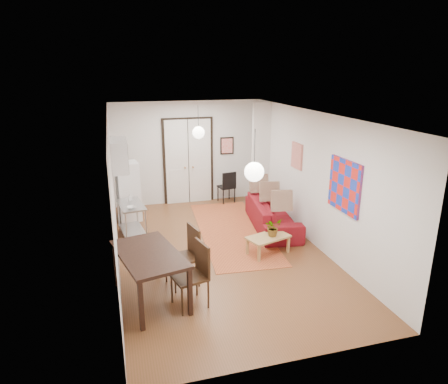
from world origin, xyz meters
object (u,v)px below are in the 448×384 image
object	(u,v)px
coffee_table	(268,239)
fridge	(128,191)
sofa	(272,215)
black_side_chair	(225,183)
kitchen_counter	(132,216)
dining_table	(149,258)
dining_chair_near	(181,250)
dining_chair_far	(188,268)

from	to	relation	value
coffee_table	fridge	world-z (taller)	fridge
sofa	black_side_chair	size ratio (longest dim) A/B	2.49
coffee_table	kitchen_counter	distance (m)	3.18
dining_table	black_side_chair	size ratio (longest dim) A/B	1.87
kitchen_counter	dining_table	bearing A→B (deg)	-95.09
dining_table	black_side_chair	distance (m)	5.41
sofa	dining_table	size ratio (longest dim) A/B	1.33
kitchen_counter	dining_chair_near	bearing A→B (deg)	-80.35
kitchen_counter	dining_chair_near	world-z (taller)	dining_chair_near
dining_chair_near	dining_table	bearing A→B (deg)	-66.02
dining_chair_far	black_side_chair	xyz separation A→B (m)	(2.05, 4.96, -0.08)
kitchen_counter	fridge	xyz separation A→B (m)	(-0.00, 1.14, 0.26)
coffee_table	dining_table	xyz separation A→B (m)	(-2.55, -1.11, 0.43)
fridge	dining_chair_near	xyz separation A→B (m)	(0.74, -3.47, -0.13)
dining_table	dining_chair_far	bearing A→B (deg)	-21.75
coffee_table	dining_chair_far	distance (m)	2.39
coffee_table	fridge	xyz separation A→B (m)	(-2.69, 2.82, 0.42)
dining_chair_far	kitchen_counter	bearing A→B (deg)	-179.78
dining_table	dining_chair_far	xyz separation A→B (m)	(0.60, -0.24, -0.15)
kitchen_counter	black_side_chair	distance (m)	3.39
kitchen_counter	sofa	bearing A→B (deg)	-14.36
dining_chair_far	dining_chair_near	bearing A→B (deg)	166.47
dining_chair_near	black_side_chair	distance (m)	4.72
dining_table	black_side_chair	world-z (taller)	black_side_chair
coffee_table	dining_table	size ratio (longest dim) A/B	0.57
dining_chair_near	kitchen_counter	bearing A→B (deg)	-175.88
sofa	kitchen_counter	world-z (taller)	kitchen_counter
kitchen_counter	fridge	distance (m)	1.17
fridge	dining_chair_far	size ratio (longest dim) A/B	1.41
kitchen_counter	dining_chair_far	distance (m)	3.12
sofa	black_side_chair	xyz separation A→B (m)	(-0.54, 2.29, 0.21)
dining_table	dining_chair_near	size ratio (longest dim) A/B	1.62
fridge	dining_chair_far	distance (m)	4.24
sofa	fridge	size ratio (longest dim) A/B	1.53
coffee_table	dining_chair_far	world-z (taller)	dining_chair_far
coffee_table	dining_chair_near	size ratio (longest dim) A/B	0.92
coffee_table	black_side_chair	size ratio (longest dim) A/B	1.07
dining_table	black_side_chair	xyz separation A→B (m)	(2.65, 4.72, -0.23)
fridge	dining_chair_near	world-z (taller)	fridge
kitchen_counter	dining_table	size ratio (longest dim) A/B	0.64
kitchen_counter	dining_table	distance (m)	2.81
fridge	black_side_chair	distance (m)	2.90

